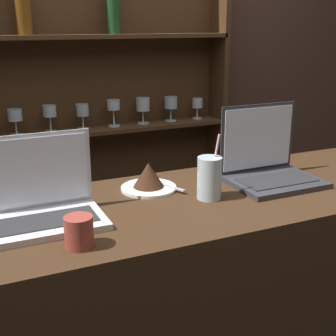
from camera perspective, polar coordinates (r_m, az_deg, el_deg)
bar_counter at (r=1.71m, az=2.76°, el=-19.28°), size 1.86×0.57×0.98m
back_wall at (r=2.44m, az=-9.54°, el=13.39°), size 7.00×0.06×2.70m
back_shelf at (r=2.43m, az=-8.70°, el=3.66°), size 1.39×0.18×1.81m
laptop_near at (r=1.33m, az=-15.13°, el=-4.08°), size 0.31×0.21×0.23m
laptop_far at (r=1.64m, az=12.14°, el=0.39°), size 0.30×0.23×0.26m
cake_plate at (r=1.53m, az=-2.37°, el=-1.31°), size 0.18×0.18×0.09m
water_glass at (r=1.45m, az=5.07°, el=-1.21°), size 0.08×0.08×0.20m
coffee_cup at (r=1.17m, az=-10.81°, el=-7.66°), size 0.07×0.07×0.08m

